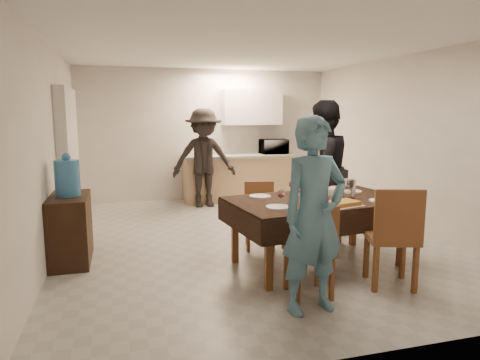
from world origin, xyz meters
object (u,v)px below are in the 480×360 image
object	(u,v)px
water_pitcher	(348,189)
savoury_tart	(343,203)
person_near	(314,216)
console	(71,229)
water_jug	(67,178)
dining_table	(318,202)
wine_bottle	(313,184)
microwave	(274,147)
person_far	(321,170)
person_kitchen	(204,158)

from	to	relation	value
water_pitcher	savoury_tart	distance (m)	0.42
water_pitcher	person_near	world-z (taller)	person_near
console	savoury_tart	bearing A→B (deg)	-23.53
water_jug	water_pitcher	world-z (taller)	water_jug
dining_table	person_near	bearing A→B (deg)	-125.28
dining_table	person_near	size ratio (longest dim) A/B	1.23
wine_bottle	savoury_tart	size ratio (longest dim) A/B	0.90
savoury_tart	microwave	world-z (taller)	microwave
wine_bottle	microwave	xyz separation A→B (m)	(0.91, 3.80, 0.11)
water_jug	wine_bottle	distance (m)	2.82
console	microwave	xyz separation A→B (m)	(3.61, 2.99, 0.66)
microwave	person_far	size ratio (longest dim) A/B	0.28
console	water_pitcher	distance (m)	3.27
wine_bottle	microwave	distance (m)	3.91
water_jug	person_kitchen	distance (m)	3.29
water_jug	microwave	xyz separation A→B (m)	(3.61, 2.99, 0.06)
savoury_tart	person_far	xyz separation A→B (m)	(0.45, 1.43, 0.16)
dining_table	wine_bottle	bearing A→B (deg)	127.37
microwave	person_near	distance (m)	5.11
wine_bottle	savoury_tart	xyz separation A→B (m)	(0.15, -0.43, -0.15)
microwave	person_kitchen	world-z (taller)	person_kitchen
person_near	person_far	distance (m)	2.37
water_jug	savoury_tart	bearing A→B (deg)	-23.53
person_near	person_kitchen	xyz separation A→B (m)	(-0.12, 4.45, 0.04)
dining_table	savoury_tart	world-z (taller)	savoury_tart
water_jug	person_far	world-z (taller)	person_far
dining_table	person_far	world-z (taller)	person_far
savoury_tart	person_near	size ratio (longest dim) A/B	0.22
person_near	person_far	xyz separation A→B (m)	(1.10, 2.10, 0.09)
water_jug	wine_bottle	world-z (taller)	water_jug
dining_table	person_kitchen	distance (m)	3.47
water_pitcher	microwave	distance (m)	3.94
savoury_tart	person_far	world-z (taller)	person_far
console	microwave	world-z (taller)	microwave
microwave	person_kitchen	xyz separation A→B (m)	(-1.53, -0.45, -0.15)
wine_bottle	person_near	world-z (taller)	person_near
water_jug	person_near	bearing A→B (deg)	-40.97
water_pitcher	wine_bottle	bearing A→B (deg)	165.96
person_far	dining_table	bearing A→B (deg)	40.85
console	person_kitchen	distance (m)	3.32
savoury_tart	person_kitchen	bearing A→B (deg)	101.52
person_kitchen	person_near	bearing A→B (deg)	-88.44
dining_table	microwave	xyz separation A→B (m)	(0.86, 3.85, 0.32)
person_far	person_near	bearing A→B (deg)	40.85
person_far	water_jug	bearing A→B (deg)	-18.24
dining_table	microwave	size ratio (longest dim) A/B	3.96
wine_bottle	savoury_tart	bearing A→B (deg)	-70.77
water_jug	savoury_tart	world-z (taller)	water_jug
dining_table	console	bearing A→B (deg)	154.97
wine_bottle	person_kitchen	distance (m)	3.41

